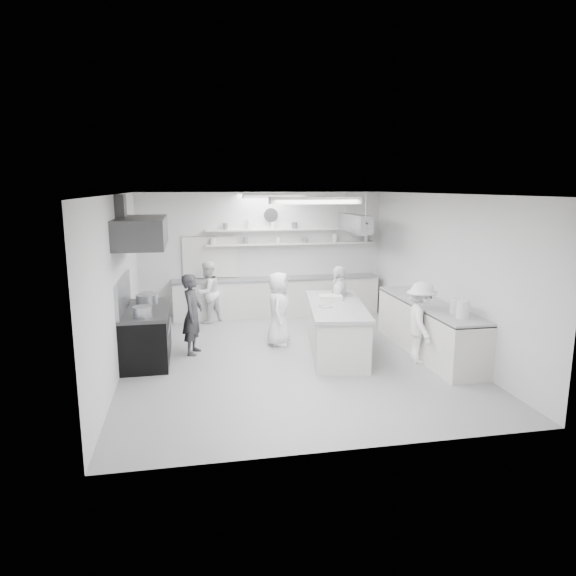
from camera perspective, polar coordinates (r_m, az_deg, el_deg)
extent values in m
cube|color=#9E9E9E|center=(9.68, 0.25, -7.75)|extent=(6.00, 7.00, 0.02)
cube|color=silver|center=(9.15, 0.26, 10.43)|extent=(6.00, 7.00, 0.02)
cube|color=silver|center=(12.71, -2.82, 3.81)|extent=(6.00, 0.04, 3.00)
cube|color=silver|center=(5.98, 6.80, -4.72)|extent=(6.00, 0.04, 3.00)
cube|color=silver|center=(9.20, -18.39, 0.40)|extent=(0.04, 7.00, 3.00)
cube|color=silver|center=(10.30, 16.86, 1.60)|extent=(0.04, 7.00, 3.00)
cube|color=black|center=(9.79, -15.39, -5.12)|extent=(0.80, 1.80, 0.90)
cube|color=#3D3D3E|center=(9.44, -15.99, 6.02)|extent=(0.85, 2.00, 0.50)
cube|color=silver|center=(12.64, -1.23, -1.01)|extent=(5.00, 0.60, 0.92)
cube|color=silver|center=(12.67, 0.40, 4.94)|extent=(4.20, 0.26, 0.04)
cube|color=silver|center=(12.63, 0.40, 6.52)|extent=(4.20, 0.26, 0.04)
cube|color=black|center=(12.58, -8.68, 3.39)|extent=(1.30, 0.04, 1.00)
cylinder|color=white|center=(12.61, -1.92, 8.10)|extent=(0.32, 0.05, 0.32)
cube|color=silver|center=(10.18, 15.31, -4.36)|extent=(0.74, 3.30, 0.94)
cube|color=#9C9FA5|center=(12.02, 7.47, 7.14)|extent=(0.30, 1.60, 0.40)
cube|color=silver|center=(7.40, 3.01, 9.69)|extent=(1.30, 0.25, 0.10)
cube|color=silver|center=(10.92, -1.60, 10.19)|extent=(1.30, 0.25, 0.10)
cube|color=silver|center=(9.83, 5.35, -4.65)|extent=(1.32, 2.59, 0.91)
cylinder|color=#9C9FA5|center=(10.07, -15.38, -1.31)|extent=(0.41, 0.41, 0.22)
imported|color=#302F33|center=(9.85, -10.55, -2.87)|extent=(0.51, 0.64, 1.54)
imported|color=white|center=(12.06, -8.92, -0.46)|extent=(0.89, 0.88, 1.44)
imported|color=white|center=(10.24, -1.06, -2.32)|extent=(0.66, 0.83, 1.48)
imported|color=white|center=(10.56, 5.66, -1.72)|extent=(0.74, 0.99, 1.56)
imported|color=white|center=(9.53, 14.51, -3.71)|extent=(0.73, 1.05, 1.48)
imported|color=#9C9FA5|center=(9.48, 4.19, -2.20)|extent=(0.28, 0.28, 0.06)
imported|color=silver|center=(9.87, 4.53, -1.65)|extent=(0.25, 0.25, 0.06)
imported|color=silver|center=(10.27, 13.98, -1.29)|extent=(0.26, 0.26, 0.06)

